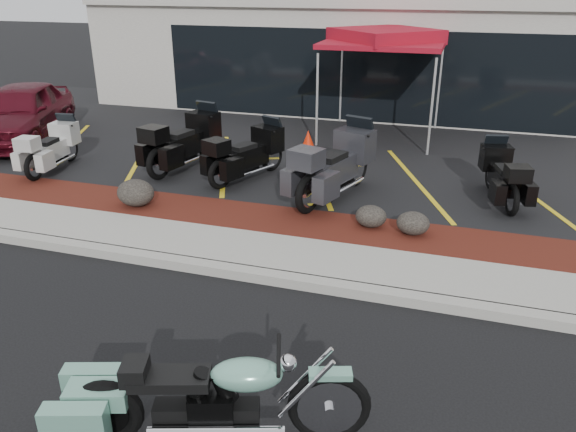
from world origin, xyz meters
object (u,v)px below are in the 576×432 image
(touring_white, at_px, (68,137))
(parked_car, at_px, (20,112))
(hero_cruiser, at_px, (330,397))
(traffic_cone, at_px, (308,140))
(popup_canopy, at_px, (385,39))

(touring_white, distance_m, parked_car, 2.65)
(touring_white, xyz_separation_m, parked_car, (-2.36, 1.19, 0.18))
(hero_cruiser, height_order, traffic_cone, hero_cruiser)
(parked_car, relative_size, popup_canopy, 1.21)
(touring_white, height_order, popup_canopy, popup_canopy)
(parked_car, bearing_deg, traffic_cone, -9.66)
(hero_cruiser, height_order, parked_car, parked_car)
(touring_white, bearing_deg, traffic_cone, -69.32)
(touring_white, distance_m, popup_canopy, 8.16)
(touring_white, bearing_deg, hero_cruiser, -136.25)
(touring_white, height_order, traffic_cone, touring_white)
(parked_car, distance_m, traffic_cone, 7.57)
(hero_cruiser, distance_m, touring_white, 10.16)
(touring_white, height_order, parked_car, parked_car)
(traffic_cone, xyz_separation_m, popup_canopy, (1.50, 1.85, 2.29))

